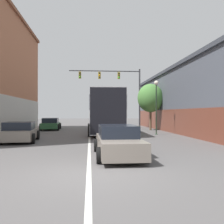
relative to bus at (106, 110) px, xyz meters
The scene contains 10 objects.
ground_plane 15.92m from the bus, 95.30° to the right, with size 160.00×160.00×0.00m, color #565454.
lane_center_line 3.27m from the bus, 124.72° to the right, with size 0.14×39.23×0.01m.
building_right_storefront 10.45m from the bus, ahead, with size 9.01×27.84×6.08m.
bus is the anchor object (origin of this frame).
hatchback_foreground 12.65m from the bus, 91.22° to the right, with size 1.95×4.72×1.28m.
parked_car_left_near 8.91m from the bus, 131.10° to the right, with size 2.33×4.24×1.25m.
parked_car_left_mid 7.86m from the bus, 136.90° to the left, with size 2.15×4.72×1.27m.
traffic_signal_gantry 8.35m from the bus, 76.61° to the left, with size 8.44×0.36×7.08m.
street_lamp 4.60m from the bus, 25.41° to the right, with size 0.35×0.35×4.51m.
street_tree_near 6.43m from the bus, 37.81° to the left, with size 2.73×2.46×4.90m.
Camera 1 is at (0.03, -7.67, 1.79)m, focal length 42.00 mm.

